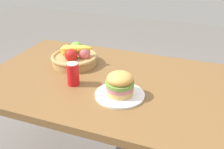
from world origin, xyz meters
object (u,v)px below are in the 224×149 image
object	(u,v)px
plate	(120,95)
sandwich	(120,83)
fruit_basket	(75,57)
soda_can	(73,74)

from	to	relation	value
plate	sandwich	bearing A→B (deg)	0.00
sandwich	fruit_basket	distance (m)	0.47
plate	sandwich	size ratio (longest dim) A/B	1.75
sandwich	soda_can	xyz separation A→B (m)	(-0.28, 0.02, -0.01)
soda_can	fruit_basket	bearing A→B (deg)	116.62
plate	soda_can	distance (m)	0.28
sandwich	fruit_basket	size ratio (longest dim) A/B	0.50
plate	soda_can	size ratio (longest dim) A/B	2.01
fruit_basket	soda_can	bearing A→B (deg)	-63.38
sandwich	fruit_basket	world-z (taller)	fruit_basket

